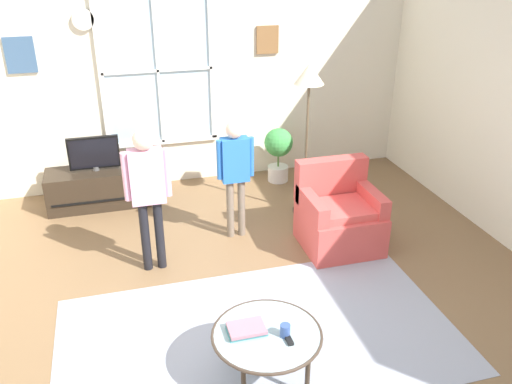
# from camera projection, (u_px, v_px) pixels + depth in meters

# --- Properties ---
(ground_plane) EXTENTS (6.50, 6.66, 0.02)m
(ground_plane) POSITION_uv_depth(u_px,v_px,m) (242.00, 321.00, 4.51)
(ground_plane) COLOR brown
(back_wall) EXTENTS (5.90, 0.17, 2.85)m
(back_wall) POSITION_uv_depth(u_px,v_px,m) (179.00, 72.00, 6.57)
(back_wall) COLOR silver
(back_wall) RESTS_ON ground_plane
(area_rug) EXTENTS (3.20, 1.81, 0.01)m
(area_rug) POSITION_uv_depth(u_px,v_px,m) (259.00, 335.00, 4.32)
(area_rug) COLOR #999EAD
(area_rug) RESTS_ON ground_plane
(tv_stand) EXTENTS (1.18, 0.49, 0.45)m
(tv_stand) POSITION_uv_depth(u_px,v_px,m) (99.00, 188.00, 6.36)
(tv_stand) COLOR #2D2319
(tv_stand) RESTS_ON ground_plane
(television) EXTENTS (0.58, 0.08, 0.41)m
(television) POSITION_uv_depth(u_px,v_px,m) (94.00, 153.00, 6.17)
(television) COLOR #4C4C4C
(television) RESTS_ON tv_stand
(armchair) EXTENTS (0.76, 0.74, 0.87)m
(armchair) POSITION_uv_depth(u_px,v_px,m) (339.00, 217.00, 5.49)
(armchair) COLOR #D14C47
(armchair) RESTS_ON ground_plane
(coffee_table) EXTENTS (0.79, 0.79, 0.42)m
(coffee_table) POSITION_uv_depth(u_px,v_px,m) (267.00, 336.00, 3.73)
(coffee_table) COLOR #99B2B7
(coffee_table) RESTS_ON ground_plane
(book_stack) EXTENTS (0.27, 0.18, 0.05)m
(book_stack) POSITION_uv_depth(u_px,v_px,m) (247.00, 329.00, 3.72)
(book_stack) COLOR teal
(book_stack) RESTS_ON coffee_table
(cup) EXTENTS (0.07, 0.07, 0.09)m
(cup) POSITION_uv_depth(u_px,v_px,m) (285.00, 330.00, 3.68)
(cup) COLOR #334C8C
(cup) RESTS_ON coffee_table
(remote_near_books) EXTENTS (0.04, 0.14, 0.02)m
(remote_near_books) POSITION_uv_depth(u_px,v_px,m) (288.00, 338.00, 3.66)
(remote_near_books) COLOR black
(remote_near_books) RESTS_ON coffee_table
(remote_near_cup) EXTENTS (0.08, 0.15, 0.02)m
(remote_near_cup) POSITION_uv_depth(u_px,v_px,m) (253.00, 326.00, 3.78)
(remote_near_cup) COLOR black
(remote_near_cup) RESTS_ON coffee_table
(person_pink_shirt) EXTENTS (0.43, 0.19, 1.42)m
(person_pink_shirt) POSITION_uv_depth(u_px,v_px,m) (148.00, 185.00, 4.84)
(person_pink_shirt) COLOR black
(person_pink_shirt) RESTS_ON ground_plane
(person_blue_shirt) EXTENTS (0.39, 0.18, 1.29)m
(person_blue_shirt) POSITION_uv_depth(u_px,v_px,m) (235.00, 166.00, 5.45)
(person_blue_shirt) COLOR #726656
(person_blue_shirt) RESTS_ON ground_plane
(potted_plant_by_window) EXTENTS (0.37, 0.37, 0.72)m
(potted_plant_by_window) POSITION_uv_depth(u_px,v_px,m) (278.00, 150.00, 6.92)
(potted_plant_by_window) COLOR silver
(potted_plant_by_window) RESTS_ON ground_plane
(floor_lamp) EXTENTS (0.32, 0.32, 1.74)m
(floor_lamp) POSITION_uv_depth(u_px,v_px,m) (309.00, 90.00, 5.67)
(floor_lamp) COLOR black
(floor_lamp) RESTS_ON ground_plane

